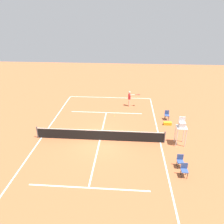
# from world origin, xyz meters

# --- Properties ---
(ground_plane) EXTENTS (60.00, 60.00, 0.00)m
(ground_plane) POSITION_xyz_m (0.00, 0.00, 0.00)
(ground_plane) COLOR #B76038
(court_lines) EXTENTS (10.30, 20.31, 0.01)m
(court_lines) POSITION_xyz_m (0.00, 0.00, 0.00)
(court_lines) COLOR white
(court_lines) RESTS_ON ground
(tennis_net) EXTENTS (10.90, 0.10, 1.07)m
(tennis_net) POSITION_xyz_m (0.00, 0.00, 0.50)
(tennis_net) COLOR #4C4C51
(tennis_net) RESTS_ON ground
(player_serving) EXTENTS (1.34, 0.45, 1.80)m
(player_serving) POSITION_xyz_m (-2.50, -7.58, 1.08)
(player_serving) COLOR beige
(player_serving) RESTS_ON ground
(tennis_ball) EXTENTS (0.07, 0.07, 0.07)m
(tennis_ball) POSITION_xyz_m (-0.94, -4.70, 0.03)
(tennis_ball) COLOR #CCE033
(tennis_ball) RESTS_ON ground
(umpire_chair) EXTENTS (0.80, 0.80, 2.41)m
(umpire_chair) POSITION_xyz_m (-6.63, 0.07, 1.61)
(umpire_chair) COLOR silver
(umpire_chair) RESTS_ON ground
(courtside_chair_near) EXTENTS (0.44, 0.46, 0.95)m
(courtside_chair_near) POSITION_xyz_m (-6.12, 3.99, 0.53)
(courtside_chair_near) COLOR #262626
(courtside_chair_near) RESTS_ON ground
(courtside_chair_mid) EXTENTS (0.44, 0.46, 0.95)m
(courtside_chair_mid) POSITION_xyz_m (-6.25, -4.40, 0.53)
(courtside_chair_mid) COLOR #262626
(courtside_chair_mid) RESTS_ON ground
(courtside_chair_far) EXTENTS (0.44, 0.46, 0.95)m
(courtside_chair_far) POSITION_xyz_m (-6.05, 3.04, 0.53)
(courtside_chair_far) COLOR #262626
(courtside_chair_far) RESTS_ON ground
(equipment_bag) EXTENTS (0.76, 0.32, 0.30)m
(equipment_bag) POSITION_xyz_m (-6.18, -3.22, 0.15)
(equipment_bag) COLOR yellow
(equipment_bag) RESTS_ON ground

